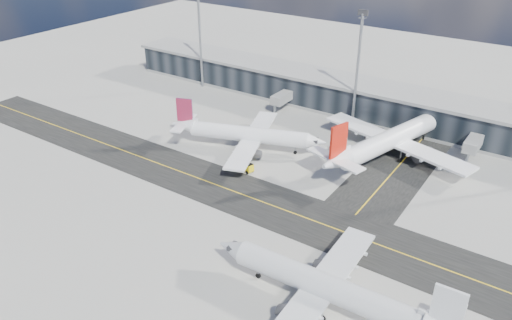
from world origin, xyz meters
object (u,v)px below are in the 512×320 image
object	(u,v)px
baggage_tug	(247,168)
service_van	(336,151)
airliner_redtail	(391,139)
airliner_af	(247,134)
airliner_near	(330,288)

from	to	relation	value
baggage_tug	service_van	bearing A→B (deg)	161.25
airliner_redtail	service_van	world-z (taller)	airliner_redtail
airliner_af	service_van	xyz separation A→B (m)	(18.48, 9.38, -2.87)
airliner_redtail	airliner_near	world-z (taller)	airliner_redtail
airliner_af	airliner_near	bearing A→B (deg)	28.51
airliner_af	airliner_near	size ratio (longest dim) A/B	0.94
airliner_redtail	baggage_tug	distance (m)	32.93
airliner_redtail	airliner_af	bearing A→B (deg)	-137.17
airliner_redtail	service_van	distance (m)	12.41
airliner_af	airliner_near	distance (m)	52.41
airliner_near	baggage_tug	size ratio (longest dim) A/B	10.56
airliner_redtail	service_van	size ratio (longest dim) A/B	8.30
airliner_af	airliner_redtail	world-z (taller)	airliner_redtail
airliner_near	service_van	world-z (taller)	airliner_near
airliner_redtail	airliner_near	distance (m)	50.79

